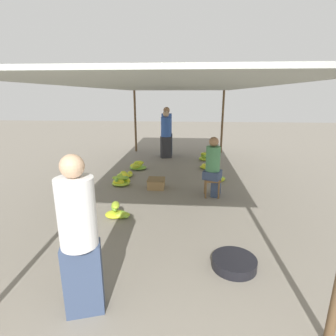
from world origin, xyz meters
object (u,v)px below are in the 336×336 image
Objects in this scene: vendor_foreground at (79,236)px; banana_pile_left_2 at (137,166)px; stool at (212,182)px; banana_pile_right_1 at (217,178)px; banana_pile_left_0 at (118,212)px; banana_pile_left_1 at (125,175)px; banana_pile_left_3 at (121,181)px; banana_pile_right_2 at (204,157)px; crate_near at (156,183)px; basin_black at (234,263)px; vendor_seated at (213,166)px; shopper_walking_mid at (166,134)px; banana_pile_right_0 at (209,166)px; shopper_walking_far at (167,131)px.

vendor_foreground is 5.31m from banana_pile_left_2.
banana_pile_left_2 is at bearing 135.40° from stool.
banana_pile_left_0 is at bearing -131.89° from banana_pile_right_1.
banana_pile_left_1 is at bearing 177.26° from banana_pile_right_1.
banana_pile_left_3 reaches higher than banana_pile_right_1.
banana_pile_left_1 is at bearing -103.48° from banana_pile_left_2.
vendor_foreground reaches higher than banana_pile_right_2.
banana_pile_left_0 reaches higher than banana_pile_right_1.
banana_pile_left_1 is at bearing 139.57° from crate_near.
basin_black is at bearing -89.46° from banana_pile_right_2.
stool is 0.92× the size of banana_pile_right_1.
banana_pile_left_1 is at bearing 98.27° from vendor_foreground.
shopper_walking_mid reaches higher than vendor_seated.
banana_pile_right_0 is (2.29, 1.02, -0.00)m from banana_pile_left_1.
vendor_foreground is 2.66× the size of banana_pile_right_0.
banana_pile_right_0 is at bearing 87.82° from vendor_seated.
banana_pile_left_0 is at bearing -96.01° from shopper_walking_mid.
banana_pile_left_3 is (-2.16, 0.55, -0.57)m from vendor_seated.
stool is 0.64× the size of banana_pile_right_0.
banana_pile_left_3 is at bearing -85.70° from banana_pile_left_1.
banana_pile_right_2 reaches higher than banana_pile_left_2.
stool is 3.22m from banana_pile_right_2.
crate_near is (-1.36, -1.82, 0.05)m from banana_pile_right_0.
banana_pile_right_2 is at bearing 89.50° from stool.
shopper_walking_far reaches higher than vendor_foreground.
banana_pile_left_3 is at bearing -95.43° from banana_pile_left_2.
basin_black is 1.05× the size of banana_pile_left_2.
vendor_seated is at bearing -92.18° from banana_pile_right_0.
banana_pile_left_1 is at bearing -108.31° from shopper_walking_far.
banana_pile_right_0 is (1.64, 5.49, -0.79)m from vendor_foreground.
shopper_walking_far is at bearing 102.18° from basin_black.
crate_near is 3.59m from shopper_walking_far.
vendor_foreground reaches higher than crate_near.
shopper_walking_mid is 0.41m from shopper_walking_far.
shopper_walking_far reaches higher than shopper_walking_mid.
basin_black is 4.67m from banana_pile_right_0.
banana_pile_left_2 is at bearing 115.27° from basin_black.
banana_pile_left_0 is at bearing -147.05° from vendor_seated.
vendor_seated is 3.26× the size of crate_near.
banana_pile_right_0 is at bearing 87.39° from stool.
vendor_foreground is 2.93× the size of banana_pile_left_1.
banana_pile_right_1 reaches higher than basin_black.
banana_pile_left_3 is (-0.60, 3.82, -0.75)m from vendor_foreground.
vendor_seated is 1.45m from crate_near.
shopper_walking_far is at bearing 84.61° from banana_pile_left_0.
stool is at bearing 91.91° from basin_black.
shopper_walking_far is (0.90, 2.71, 0.83)m from banana_pile_left_1.
banana_pile_left_0 reaches higher than crate_near.
shopper_walking_mid is at bearing 73.78° from banana_pile_left_3.
banana_pile_right_2 is at bearing 42.16° from banana_pile_left_1.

